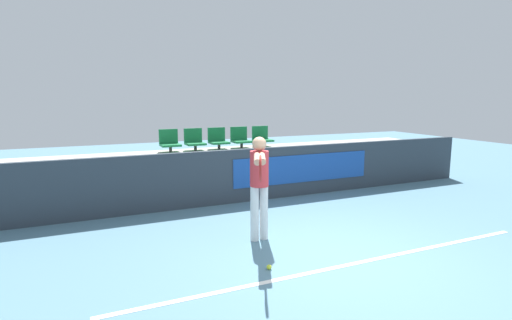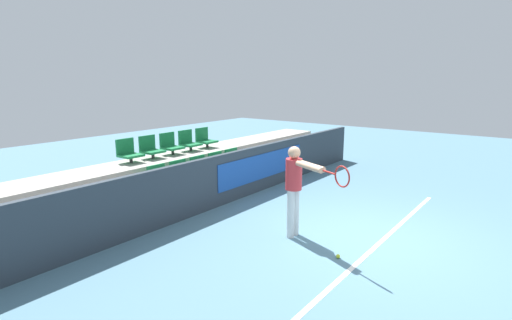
# 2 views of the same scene
# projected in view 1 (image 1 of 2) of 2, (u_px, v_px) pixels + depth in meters

# --- Properties ---
(ground_plane) EXTENTS (30.00, 30.00, 0.00)m
(ground_plane) POSITION_uv_depth(u_px,v_px,m) (340.00, 260.00, 5.47)
(ground_plane) COLOR slate
(court_baseline) EXTENTS (6.36, 0.08, 0.01)m
(court_baseline) POSITION_uv_depth(u_px,v_px,m) (349.00, 265.00, 5.29)
(court_baseline) COLOR white
(court_baseline) RESTS_ON ground
(barrier_wall) EXTENTS (12.02, 0.14, 1.12)m
(barrier_wall) POSITION_uv_depth(u_px,v_px,m) (246.00, 175.00, 8.41)
(barrier_wall) COLOR #2D3842
(barrier_wall) RESTS_ON ground
(bleacher_tier_front) EXTENTS (11.62, 1.02, 0.46)m
(bleacher_tier_front) POSITION_uv_depth(u_px,v_px,m) (235.00, 185.00, 8.99)
(bleacher_tier_front) COLOR #ADA89E
(bleacher_tier_front) RESTS_ON ground
(bleacher_tier_middle) EXTENTS (11.62, 1.02, 0.91)m
(bleacher_tier_middle) POSITION_uv_depth(u_px,v_px,m) (220.00, 168.00, 9.87)
(bleacher_tier_middle) COLOR #ADA89E
(bleacher_tier_middle) RESTS_ON ground
(stadium_chair_0) EXTENTS (0.45, 0.43, 0.53)m
(stadium_chair_0) POSITION_uv_depth(u_px,v_px,m) (181.00, 168.00, 8.54)
(stadium_chair_0) COLOR #333333
(stadium_chair_0) RESTS_ON bleacher_tier_front
(stadium_chair_1) EXTENTS (0.45, 0.43, 0.53)m
(stadium_chair_1) POSITION_uv_depth(u_px,v_px,m) (208.00, 166.00, 8.78)
(stadium_chair_1) COLOR #333333
(stadium_chair_1) RESTS_ON bleacher_tier_front
(stadium_chair_2) EXTENTS (0.45, 0.43, 0.53)m
(stadium_chair_2) POSITION_uv_depth(u_px,v_px,m) (233.00, 164.00, 9.02)
(stadium_chair_2) COLOR #333333
(stadium_chair_2) RESTS_ON bleacher_tier_front
(stadium_chair_3) EXTENTS (0.45, 0.43, 0.53)m
(stadium_chair_3) POSITION_uv_depth(u_px,v_px,m) (257.00, 162.00, 9.27)
(stadium_chair_3) COLOR #333333
(stadium_chair_3) RESTS_ON bleacher_tier_front
(stadium_chair_4) EXTENTS (0.45, 0.43, 0.53)m
(stadium_chair_4) POSITION_uv_depth(u_px,v_px,m) (280.00, 161.00, 9.51)
(stadium_chair_4) COLOR #333333
(stadium_chair_4) RESTS_ON bleacher_tier_front
(stadium_chair_5) EXTENTS (0.45, 0.43, 0.53)m
(stadium_chair_5) POSITION_uv_depth(u_px,v_px,m) (170.00, 142.00, 9.38)
(stadium_chair_5) COLOR #333333
(stadium_chair_5) RESTS_ON bleacher_tier_middle
(stadium_chair_6) EXTENTS (0.45, 0.43, 0.53)m
(stadium_chair_6) POSITION_uv_depth(u_px,v_px,m) (194.00, 141.00, 9.63)
(stadium_chair_6) COLOR #333333
(stadium_chair_6) RESTS_ON bleacher_tier_middle
(stadium_chair_7) EXTENTS (0.45, 0.43, 0.53)m
(stadium_chair_7) POSITION_uv_depth(u_px,v_px,m) (218.00, 140.00, 9.87)
(stadium_chair_7) COLOR #333333
(stadium_chair_7) RESTS_ON bleacher_tier_middle
(stadium_chair_8) EXTENTS (0.45, 0.43, 0.53)m
(stadium_chair_8) POSITION_uv_depth(u_px,v_px,m) (240.00, 139.00, 10.11)
(stadium_chair_8) COLOR #333333
(stadium_chair_8) RESTS_ON bleacher_tier_middle
(stadium_chair_9) EXTENTS (0.45, 0.43, 0.53)m
(stadium_chair_9) POSITION_uv_depth(u_px,v_px,m) (262.00, 138.00, 10.36)
(stadium_chair_9) COLOR #333333
(stadium_chair_9) RESTS_ON bleacher_tier_middle
(tennis_player) EXTENTS (0.72, 1.42, 1.61)m
(tennis_player) POSITION_uv_depth(u_px,v_px,m) (259.00, 179.00, 5.99)
(tennis_player) COLOR silver
(tennis_player) RESTS_ON ground
(tennis_ball) EXTENTS (0.07, 0.07, 0.07)m
(tennis_ball) POSITION_uv_depth(u_px,v_px,m) (269.00, 267.00, 5.15)
(tennis_ball) COLOR #CCDB33
(tennis_ball) RESTS_ON ground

